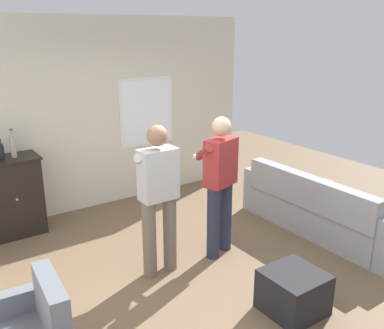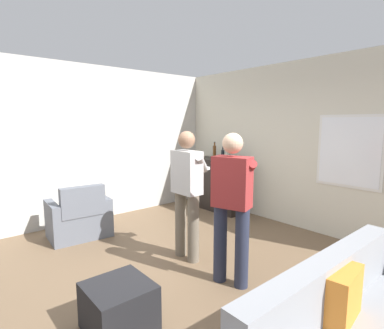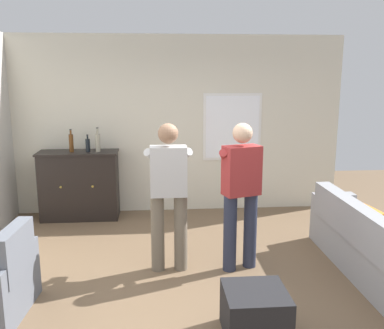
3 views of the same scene
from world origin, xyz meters
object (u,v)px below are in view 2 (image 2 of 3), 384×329
(sideboard_cabinet, at_px, (218,184))
(ottoman, at_px, (119,307))
(person_standing_left, at_px, (187,189))
(armchair, at_px, (80,219))
(bottle_liquor_amber, at_px, (214,152))
(bottle_spirits_clear, at_px, (229,153))
(person_standing_right, at_px, (232,202))
(bottle_wine_green, at_px, (223,155))

(sideboard_cabinet, distance_m, ottoman, 3.82)
(person_standing_left, bearing_deg, armchair, -153.31)
(ottoman, bearing_deg, bottle_liquor_amber, 123.13)
(bottle_spirits_clear, height_order, ottoman, bottle_spirits_clear)
(bottle_liquor_amber, distance_m, bottle_spirits_clear, 0.39)
(bottle_liquor_amber, height_order, person_standing_left, person_standing_left)
(ottoman, bearing_deg, bottle_spirits_clear, 117.91)
(sideboard_cabinet, height_order, bottle_spirits_clear, bottle_spirits_clear)
(bottle_liquor_amber, distance_m, person_standing_right, 2.93)
(bottle_spirits_clear, xyz_separation_m, person_standing_right, (1.81, -1.91, -0.26))
(bottle_wine_green, xyz_separation_m, ottoman, (1.85, -3.20, -0.95))
(person_standing_right, bearing_deg, bottle_liquor_amber, 139.21)
(bottle_liquor_amber, bearing_deg, armchair, -95.11)
(armchair, height_order, person_standing_left, person_standing_left)
(ottoman, height_order, person_standing_right, person_standing_right)
(bottle_wine_green, bearing_deg, person_standing_right, -43.98)
(armchair, height_order, sideboard_cabinet, sideboard_cabinet)
(bottle_spirits_clear, relative_size, ottoman, 0.69)
(bottle_spirits_clear, height_order, person_standing_right, person_standing_right)
(person_standing_left, relative_size, person_standing_right, 1.00)
(armchair, xyz_separation_m, sideboard_cabinet, (0.33, 2.72, 0.24))
(person_standing_left, distance_m, person_standing_right, 0.80)
(armchair, relative_size, bottle_wine_green, 3.48)
(sideboard_cabinet, distance_m, bottle_spirits_clear, 0.74)
(person_standing_left, bearing_deg, sideboard_cabinet, 124.88)
(bottle_wine_green, relative_size, person_standing_right, 0.16)
(bottle_liquor_amber, height_order, person_standing_right, person_standing_right)
(ottoman, relative_size, person_standing_left, 0.32)
(person_standing_right, bearing_deg, sideboard_cabinet, 137.75)
(armchair, distance_m, bottle_liquor_amber, 2.86)
(bottle_wine_green, xyz_separation_m, bottle_spirits_clear, (0.15, 0.01, 0.04))
(ottoman, bearing_deg, person_standing_left, 117.25)
(ottoman, bearing_deg, bottle_wine_green, 120.04)
(armchair, bearing_deg, bottle_wine_green, 79.74)
(bottle_spirits_clear, relative_size, person_standing_right, 0.22)
(bottle_wine_green, relative_size, ottoman, 0.50)
(sideboard_cabinet, distance_m, bottle_wine_green, 0.65)
(armchair, distance_m, person_standing_left, 1.95)
(sideboard_cabinet, xyz_separation_m, bottle_liquor_amber, (-0.08, -0.02, 0.67))
(bottle_spirits_clear, bearing_deg, person_standing_left, -61.62)
(sideboard_cabinet, relative_size, person_standing_left, 0.71)
(bottle_wine_green, bearing_deg, bottle_spirits_clear, 4.90)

